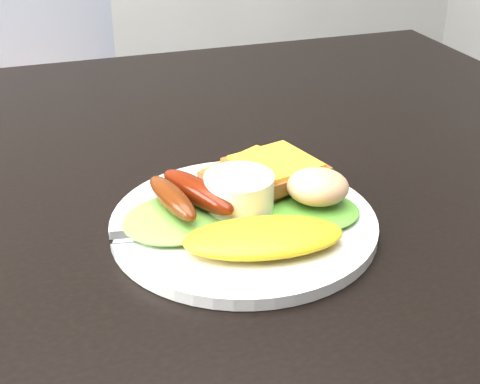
{
  "coord_description": "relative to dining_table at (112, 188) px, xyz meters",
  "views": [
    {
      "loc": [
        -0.07,
        -0.63,
        1.06
      ],
      "look_at": [
        0.09,
        -0.14,
        0.78
      ],
      "focal_mm": 50.0,
      "sensor_mm": 36.0,
      "label": 1
    }
  ],
  "objects": [
    {
      "name": "ramekin",
      "position": [
        0.09,
        -0.14,
        0.05
      ],
      "size": [
        0.07,
        0.07,
        0.04
      ],
      "primitive_type": "cylinder",
      "rotation": [
        0.0,
        0.0,
        -0.12
      ],
      "color": "white",
      "rests_on": "plate"
    },
    {
      "name": "lettuce_left",
      "position": [
        0.04,
        -0.14,
        0.04
      ],
      "size": [
        0.11,
        0.11,
        0.01
      ],
      "primitive_type": "ellipsoid",
      "rotation": [
        0.0,
        0.0,
        0.26
      ],
      "color": "#3E8C2F",
      "rests_on": "plate"
    },
    {
      "name": "sausage_a",
      "position": [
        0.04,
        -0.13,
        0.05
      ],
      "size": [
        0.04,
        0.09,
        0.02
      ],
      "primitive_type": "ellipsoid",
      "rotation": [
        0.0,
        0.0,
        0.2
      ],
      "color": "#5B2909",
      "rests_on": "lettuce_left"
    },
    {
      "name": "fork",
      "position": [
        0.05,
        -0.17,
        0.03
      ],
      "size": [
        0.16,
        0.04,
        0.0
      ],
      "primitive_type": "cube",
      "rotation": [
        0.0,
        0.0,
        -0.17
      ],
      "color": "#ADAFB7",
      "rests_on": "plate"
    },
    {
      "name": "dining_table",
      "position": [
        0.0,
        0.0,
        0.0
      ],
      "size": [
        1.2,
        0.8,
        0.04
      ],
      "primitive_type": "cube",
      "color": "black",
      "rests_on": "ground"
    },
    {
      "name": "lettuce_right",
      "position": [
        0.15,
        -0.17,
        0.04
      ],
      "size": [
        0.1,
        0.1,
        0.01
      ],
      "primitive_type": "ellipsoid",
      "rotation": [
        0.0,
        0.0,
        -0.37
      ],
      "color": "#3A8930",
      "rests_on": "plate"
    },
    {
      "name": "potato_salad",
      "position": [
        0.16,
        -0.16,
        0.06
      ],
      "size": [
        0.07,
        0.07,
        0.03
      ],
      "primitive_type": "ellipsoid",
      "rotation": [
        0.0,
        0.0,
        -0.4
      ],
      "color": "beige",
      "rests_on": "lettuce_right"
    },
    {
      "name": "plate",
      "position": [
        0.09,
        -0.15,
        0.03
      ],
      "size": [
        0.23,
        0.23,
        0.01
      ],
      "primitive_type": "cylinder",
      "color": "white",
      "rests_on": "dining_table"
    },
    {
      "name": "sausage_b",
      "position": [
        0.06,
        -0.13,
        0.05
      ],
      "size": [
        0.06,
        0.1,
        0.02
      ],
      "primitive_type": "ellipsoid",
      "rotation": [
        0.0,
        0.0,
        0.39
      ],
      "color": "#650800",
      "rests_on": "lettuce_left"
    },
    {
      "name": "omelette",
      "position": [
        0.09,
        -0.2,
        0.04
      ],
      "size": [
        0.14,
        0.08,
        0.02
      ],
      "primitive_type": "ellipsoid",
      "rotation": [
        0.0,
        0.0,
        -0.17
      ],
      "color": "yellow",
      "rests_on": "plate"
    },
    {
      "name": "toast_a",
      "position": [
        0.13,
        -0.1,
        0.04
      ],
      "size": [
        0.11,
        0.11,
        0.01
      ],
      "primitive_type": "cube",
      "rotation": [
        0.0,
        0.0,
        0.49
      ],
      "color": "brown",
      "rests_on": "plate"
    },
    {
      "name": "dining_chair",
      "position": [
        -0.03,
        0.92,
        -0.28
      ],
      "size": [
        0.54,
        0.54,
        0.05
      ],
      "primitive_type": "cube",
      "rotation": [
        0.0,
        0.0,
        0.33
      ],
      "color": "#B07854",
      "rests_on": "ground"
    },
    {
      "name": "toast_b",
      "position": [
        0.14,
        -0.11,
        0.05
      ],
      "size": [
        0.09,
        0.09,
        0.01
      ],
      "primitive_type": "cube",
      "rotation": [
        0.0,
        0.0,
        0.26
      ],
      "color": "#975C1D",
      "rests_on": "toast_a"
    }
  ]
}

